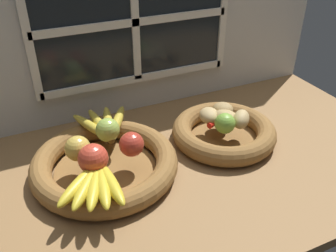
% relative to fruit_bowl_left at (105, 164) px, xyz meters
% --- Properties ---
extents(ground_plane, '(1.40, 0.90, 0.03)m').
position_rel_fruit_bowl_left_xyz_m(ground_plane, '(0.21, 0.01, -0.04)').
color(ground_plane, olive).
extents(back_wall, '(1.40, 0.05, 0.55)m').
position_rel_fruit_bowl_left_xyz_m(back_wall, '(0.21, 0.31, 0.25)').
color(back_wall, silver).
rests_on(back_wall, ground_plane).
extents(fruit_bowl_left, '(0.40, 0.40, 0.06)m').
position_rel_fruit_bowl_left_xyz_m(fruit_bowl_left, '(0.00, 0.00, 0.00)').
color(fruit_bowl_left, brown).
rests_on(fruit_bowl_left, ground_plane).
extents(fruit_bowl_right, '(0.32, 0.32, 0.06)m').
position_rel_fruit_bowl_left_xyz_m(fruit_bowl_right, '(0.38, 0.00, 0.00)').
color(fruit_bowl_right, brown).
rests_on(fruit_bowl_right, ground_plane).
extents(apple_green_back, '(0.07, 0.07, 0.07)m').
position_rel_fruit_bowl_left_xyz_m(apple_green_back, '(0.03, 0.06, 0.07)').
color(apple_green_back, '#99B74C').
rests_on(apple_green_back, fruit_bowl_left).
extents(apple_red_front, '(0.08, 0.08, 0.08)m').
position_rel_fruit_bowl_left_xyz_m(apple_red_front, '(-0.04, -0.06, 0.07)').
color(apple_red_front, '#CC422D').
rests_on(apple_red_front, fruit_bowl_left).
extents(apple_golden_left, '(0.07, 0.07, 0.07)m').
position_rel_fruit_bowl_left_xyz_m(apple_golden_left, '(-0.06, 0.01, 0.07)').
color(apple_golden_left, gold).
rests_on(apple_golden_left, fruit_bowl_left).
extents(apple_red_right, '(0.07, 0.07, 0.07)m').
position_rel_fruit_bowl_left_xyz_m(apple_red_right, '(0.07, -0.03, 0.06)').
color(apple_red_right, '#B73828').
rests_on(apple_red_right, fruit_bowl_left).
extents(banana_bunch_front, '(0.16, 0.18, 0.03)m').
position_rel_fruit_bowl_left_xyz_m(banana_bunch_front, '(-0.05, -0.12, 0.05)').
color(banana_bunch_front, gold).
rests_on(banana_bunch_front, fruit_bowl_left).
extents(banana_bunch_back, '(0.18, 0.20, 0.03)m').
position_rel_fruit_bowl_left_xyz_m(banana_bunch_back, '(0.04, 0.13, 0.05)').
color(banana_bunch_back, gold).
rests_on(banana_bunch_back, fruit_bowl_left).
extents(potato_small, '(0.09, 0.09, 0.05)m').
position_rel_fruit_bowl_left_xyz_m(potato_small, '(0.41, -0.03, 0.06)').
color(potato_small, tan).
rests_on(potato_small, fruit_bowl_right).
extents(potato_large, '(0.10, 0.09, 0.04)m').
position_rel_fruit_bowl_left_xyz_m(potato_large, '(0.38, 0.00, 0.05)').
color(potato_large, tan).
rests_on(potato_large, fruit_bowl_right).
extents(potato_back, '(0.09, 0.09, 0.04)m').
position_rel_fruit_bowl_left_xyz_m(potato_back, '(0.40, 0.05, 0.05)').
color(potato_back, '#A38451').
rests_on(potato_back, fruit_bowl_right).
extents(potato_oblong, '(0.08, 0.09, 0.04)m').
position_rel_fruit_bowl_left_xyz_m(potato_oblong, '(0.34, 0.03, 0.05)').
color(potato_oblong, tan).
rests_on(potato_oblong, fruit_bowl_right).
extents(lime_near, '(0.06, 0.06, 0.06)m').
position_rel_fruit_bowl_left_xyz_m(lime_near, '(0.35, -0.04, 0.06)').
color(lime_near, '#7AAD3D').
rests_on(lime_near, fruit_bowl_right).
extents(chili_pepper, '(0.12, 0.06, 0.02)m').
position_rel_fruit_bowl_left_xyz_m(chili_pepper, '(0.37, 0.01, 0.04)').
color(chili_pepper, red).
rests_on(chili_pepper, fruit_bowl_right).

